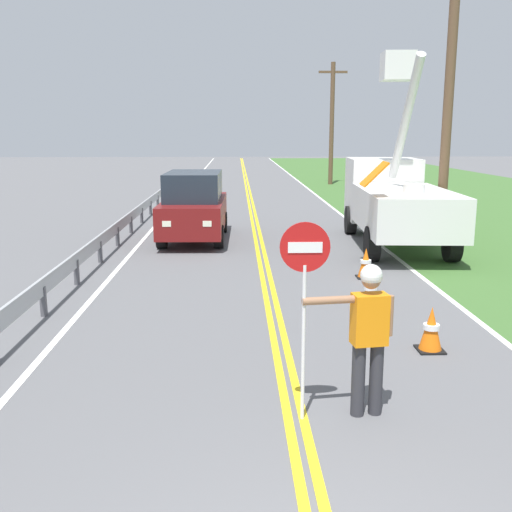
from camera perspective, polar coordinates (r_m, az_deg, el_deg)
centerline_yellow_left at (r=23.27m, az=-0.43°, el=3.71°), size 0.11×110.00×0.01m
centerline_yellow_right at (r=23.27m, az=0.01°, el=3.71°), size 0.11×110.00×0.01m
edge_line_right at (r=23.65m, az=8.56°, el=3.71°), size 0.12×110.00×0.01m
edge_line_left at (r=23.44m, az=-9.06°, el=3.63°), size 0.12×110.00×0.01m
flagger_worker at (r=7.00m, az=10.77°, el=-7.06°), size 1.08×0.30×1.83m
stop_sign_paddle at (r=6.59m, az=4.70°, el=-2.07°), size 0.56×0.04×2.33m
utility_bucket_truck at (r=18.13m, az=13.16°, el=5.60°), size 3.02×6.93×5.57m
oncoming_suv_nearest at (r=18.46m, az=-5.98°, el=4.83°), size 1.99×4.64×2.10m
utility_pole_near at (r=18.26m, az=18.04°, el=13.81°), size 1.80×0.28×7.84m
utility_pole_mid at (r=38.79m, az=7.32°, el=12.74°), size 1.80×0.28×7.60m
traffic_cone_lead at (r=9.47m, az=16.53°, el=-6.83°), size 0.40×0.40×0.70m
traffic_cone_mid at (r=11.50m, az=10.98°, el=-3.26°), size 0.40×0.40×0.70m
traffic_cone_tail at (r=13.80m, az=10.53°, el=-0.72°), size 0.40×0.40×0.70m
guardrail_left_shoulder at (r=18.99m, az=-12.59°, el=3.16°), size 0.10×32.00×0.71m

